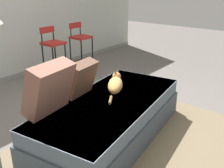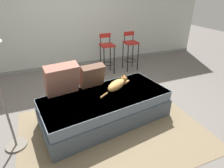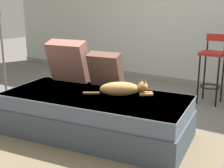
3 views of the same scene
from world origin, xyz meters
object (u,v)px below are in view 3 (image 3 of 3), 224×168
object	(u,v)px
couch	(95,115)
bar_stool_near_window	(212,63)
cat	(123,89)
throw_pillow_corner	(69,61)
throw_pillow_middle	(106,69)

from	to	relation	value
couch	bar_stool_near_window	xyz separation A→B (m)	(0.71, 1.81, 0.35)
bar_stool_near_window	cat	bearing A→B (deg)	-105.08
couch	cat	bearing A→B (deg)	27.60
couch	bar_stool_near_window	distance (m)	1.98
throw_pillow_corner	bar_stool_near_window	world-z (taller)	throw_pillow_corner
couch	cat	distance (m)	0.42
throw_pillow_middle	throw_pillow_corner	bearing A→B (deg)	-171.69
throw_pillow_middle	cat	world-z (taller)	throw_pillow_middle
bar_stool_near_window	throw_pillow_corner	bearing A→B (deg)	-130.40
couch	throw_pillow_corner	size ratio (longest dim) A/B	3.99
couch	bar_stool_near_window	bearing A→B (deg)	68.55
cat	bar_stool_near_window	size ratio (longest dim) A/B	0.68
couch	throw_pillow_corner	world-z (taller)	throw_pillow_corner
couch	throw_pillow_middle	world-z (taller)	throw_pillow_middle
throw_pillow_corner	throw_pillow_middle	bearing A→B (deg)	8.31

